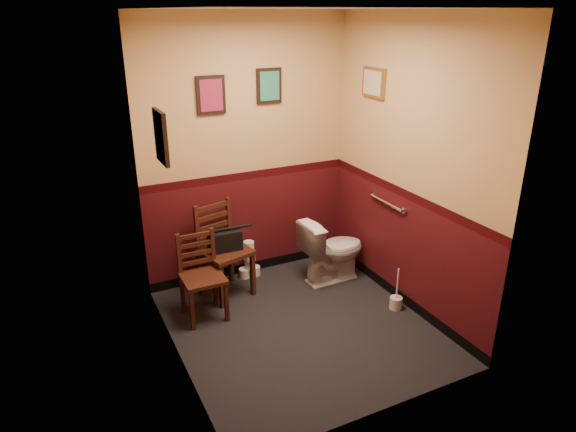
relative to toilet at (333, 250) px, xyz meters
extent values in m
cube|color=black|center=(-0.72, -0.65, -0.34)|extent=(2.20, 2.40, 0.00)
cube|color=silver|center=(-0.72, -0.65, 2.36)|extent=(2.20, 2.40, 0.00)
cube|color=#420E13|center=(-0.72, 0.55, 1.01)|extent=(2.20, 0.00, 2.70)
cube|color=#420E13|center=(-0.72, -1.85, 1.01)|extent=(2.20, 0.00, 2.70)
cube|color=#420E13|center=(-1.82, -0.65, 1.01)|extent=(0.00, 2.40, 2.70)
cube|color=#420E13|center=(0.38, -0.65, 1.01)|extent=(0.00, 2.40, 2.70)
cylinder|color=silver|center=(0.35, -0.40, 0.61)|extent=(0.03, 0.50, 0.03)
cylinder|color=silver|center=(0.37, -0.65, 0.61)|extent=(0.02, 0.06, 0.06)
cylinder|color=silver|center=(0.37, -0.15, 0.61)|extent=(0.02, 0.06, 0.06)
cube|color=black|center=(-1.07, 0.53, 1.61)|extent=(0.28, 0.03, 0.36)
cube|color=maroon|center=(-1.07, 0.52, 1.61)|extent=(0.22, 0.01, 0.30)
cube|color=black|center=(-0.47, 0.53, 1.66)|extent=(0.26, 0.03, 0.34)
cube|color=#2A8670|center=(-0.47, 0.52, 1.66)|extent=(0.20, 0.01, 0.28)
cube|color=black|center=(-1.80, -0.55, 1.51)|extent=(0.03, 0.30, 0.38)
cube|color=#BEB295|center=(-1.79, -0.55, 1.51)|extent=(0.01, 0.24, 0.31)
cube|color=olive|center=(0.36, -0.05, 1.71)|extent=(0.03, 0.34, 0.28)
cube|color=#BEB295|center=(0.35, -0.05, 1.71)|extent=(0.01, 0.28, 0.22)
imported|color=white|center=(0.00, 0.00, 0.00)|extent=(0.71, 0.41, 0.68)
cylinder|color=silver|center=(0.25, -0.78, -0.28)|extent=(0.12, 0.12, 0.12)
cylinder|color=silver|center=(0.25, -0.78, -0.08)|extent=(0.02, 0.02, 0.34)
cube|color=#411F13|center=(-1.44, -0.10, 0.06)|extent=(0.38, 0.38, 0.04)
cube|color=#411F13|center=(-1.61, -0.26, -0.14)|extent=(0.04, 0.04, 0.41)
cube|color=#411F13|center=(-1.61, 0.06, -0.14)|extent=(0.04, 0.04, 0.41)
cube|color=#411F13|center=(-1.28, -0.26, -0.14)|extent=(0.04, 0.04, 0.41)
cube|color=#411F13|center=(-1.28, 0.06, -0.14)|extent=(0.04, 0.04, 0.41)
cube|color=#411F13|center=(-1.60, 0.07, 0.27)|extent=(0.04, 0.03, 0.41)
cube|color=#411F13|center=(-1.28, 0.07, 0.27)|extent=(0.04, 0.03, 0.41)
cube|color=#411F13|center=(-1.44, 0.07, 0.15)|extent=(0.31, 0.02, 0.04)
cube|color=#411F13|center=(-1.44, 0.07, 0.24)|extent=(0.31, 0.02, 0.04)
cube|color=#411F13|center=(-1.44, 0.07, 0.33)|extent=(0.31, 0.02, 0.04)
cube|color=#411F13|center=(-1.44, 0.07, 0.42)|extent=(0.31, 0.02, 0.04)
cube|color=#411F13|center=(-1.11, 0.21, 0.13)|extent=(0.54, 0.54, 0.04)
cube|color=#411F13|center=(-1.25, -0.03, -0.11)|extent=(0.05, 0.05, 0.47)
cube|color=#411F13|center=(-1.35, 0.34, -0.11)|extent=(0.05, 0.05, 0.47)
cube|color=#411F13|center=(-0.88, 0.07, -0.11)|extent=(0.05, 0.05, 0.47)
cube|color=#411F13|center=(-0.98, 0.44, -0.11)|extent=(0.05, 0.05, 0.47)
cube|color=#411F13|center=(-1.35, 0.34, 0.37)|extent=(0.05, 0.05, 0.47)
cube|color=#411F13|center=(-0.98, 0.44, 0.37)|extent=(0.05, 0.05, 0.47)
cube|color=#411F13|center=(-1.16, 0.39, 0.24)|extent=(0.35, 0.12, 0.05)
cube|color=#411F13|center=(-1.16, 0.39, 0.34)|extent=(0.35, 0.12, 0.05)
cube|color=#411F13|center=(-1.16, 0.39, 0.45)|extent=(0.35, 0.12, 0.05)
cube|color=#411F13|center=(-1.16, 0.39, 0.55)|extent=(0.35, 0.12, 0.05)
cube|color=black|center=(-1.11, 0.21, 0.25)|extent=(0.32, 0.17, 0.20)
cylinder|color=black|center=(-1.11, 0.21, 0.37)|extent=(0.28, 0.04, 0.03)
cylinder|color=silver|center=(-0.83, 0.44, -0.29)|extent=(0.11, 0.11, 0.10)
cylinder|color=silver|center=(-0.71, 0.44, -0.29)|extent=(0.11, 0.11, 0.10)
cylinder|color=silver|center=(-0.77, 0.43, -0.19)|extent=(0.11, 0.11, 0.10)
cylinder|color=silver|center=(-0.77, 0.41, -0.08)|extent=(0.11, 0.11, 0.10)
cylinder|color=silver|center=(-0.77, 0.44, 0.02)|extent=(0.11, 0.11, 0.10)
camera|label=1|loc=(-2.57, -4.17, 2.34)|focal=32.00mm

